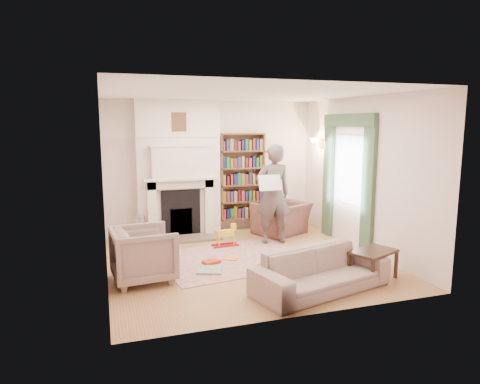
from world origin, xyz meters
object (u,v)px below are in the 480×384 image
object	(u,v)px
sofa	(321,271)
rocking_horse	(225,236)
man_reading	(273,194)
coffee_table	(373,265)
bookcase	(242,177)
armchair_left	(144,254)
paraffin_heater	(140,229)
armchair_reading	(281,218)

from	to	relation	value
sofa	rocking_horse	world-z (taller)	sofa
man_reading	coffee_table	size ratio (longest dim) A/B	2.77
bookcase	armchair_left	size ratio (longest dim) A/B	2.07
armchair_left	sofa	size ratio (longest dim) A/B	0.45
man_reading	rocking_horse	bearing A→B (deg)	-0.87
armchair_left	paraffin_heater	distance (m)	2.10
bookcase	sofa	xyz separation A→B (m)	(-0.06, -3.72, -0.88)
armchair_reading	armchair_left	bearing A→B (deg)	6.55
coffee_table	rocking_horse	bearing A→B (deg)	102.17
sofa	armchair_left	bearing A→B (deg)	138.90
armchair_left	rocking_horse	xyz separation A→B (m)	(1.64, 1.33, -0.19)
armchair_reading	armchair_left	xyz separation A→B (m)	(-3.05, -1.91, 0.07)
armchair_reading	armchair_left	size ratio (longest dim) A/B	1.16
rocking_horse	sofa	bearing A→B (deg)	-78.15
coffee_table	man_reading	bearing A→B (deg)	83.51
armchair_reading	sofa	bearing A→B (deg)	51.08
bookcase	armchair_left	world-z (taller)	bookcase
rocking_horse	bookcase	bearing A→B (deg)	55.68
armchair_left	man_reading	size ratio (longest dim) A/B	0.46
armchair_left	man_reading	bearing A→B (deg)	-68.92
sofa	coffee_table	size ratio (longest dim) A/B	2.85
armchair_reading	coffee_table	xyz separation A→B (m)	(0.22, -2.92, -0.11)
bookcase	armchair_reading	world-z (taller)	bookcase
armchair_reading	armchair_left	world-z (taller)	armchair_left
armchair_left	sofa	bearing A→B (deg)	-122.30
armchair_left	paraffin_heater	xyz separation A→B (m)	(0.12, 2.09, -0.13)
bookcase	sofa	distance (m)	3.82
armchair_left	rocking_horse	distance (m)	2.12
sofa	man_reading	bearing A→B (deg)	69.04
bookcase	sofa	size ratio (longest dim) A/B	0.93
sofa	bookcase	bearing A→B (deg)	74.62
armchair_left	bookcase	bearing A→B (deg)	-48.51
armchair_reading	paraffin_heater	size ratio (longest dim) A/B	1.88
armchair_reading	man_reading	world-z (taller)	man_reading
bookcase	paraffin_heater	xyz separation A→B (m)	(-2.25, -0.47, -0.90)
bookcase	man_reading	distance (m)	1.29
coffee_table	rocking_horse	size ratio (longest dim) A/B	1.41
man_reading	coffee_table	xyz separation A→B (m)	(0.67, -2.32, -0.74)
armchair_reading	coffee_table	size ratio (longest dim) A/B	1.48
bookcase	armchair_reading	distance (m)	1.26
armchair_reading	paraffin_heater	distance (m)	2.93
man_reading	bookcase	bearing A→B (deg)	-79.36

